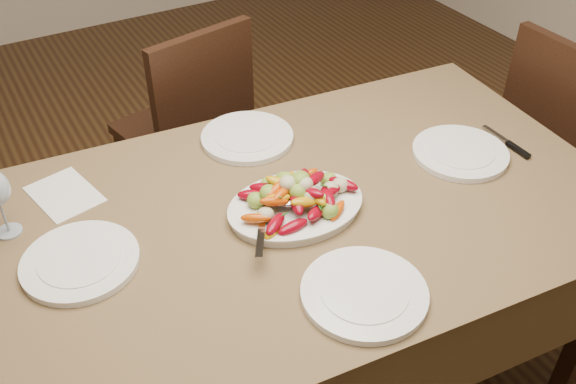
% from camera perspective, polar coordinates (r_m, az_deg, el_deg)
% --- Properties ---
extents(floor, '(6.00, 6.00, 0.00)m').
position_cam_1_polar(floor, '(2.44, 0.70, -11.60)').
color(floor, '#382311').
rests_on(floor, ground).
extents(dining_table, '(1.92, 1.20, 0.76)m').
position_cam_1_polar(dining_table, '(1.99, 0.00, -10.02)').
color(dining_table, brown).
rests_on(dining_table, ground).
extents(chair_far, '(0.50, 0.50, 0.95)m').
position_cam_1_polar(chair_far, '(2.60, -9.48, 5.49)').
color(chair_far, black).
rests_on(chair_far, ground).
extents(chair_right, '(0.42, 0.42, 0.95)m').
position_cam_1_polar(chair_right, '(2.69, 23.99, 3.53)').
color(chair_right, black).
rests_on(chair_right, ground).
extents(serving_platter, '(0.38, 0.30, 0.02)m').
position_cam_1_polar(serving_platter, '(1.71, 0.68, -1.46)').
color(serving_platter, white).
rests_on(serving_platter, dining_table).
extents(roasted_vegetables, '(0.31, 0.23, 0.09)m').
position_cam_1_polar(roasted_vegetables, '(1.67, 0.69, 0.03)').
color(roasted_vegetables, maroon).
rests_on(roasted_vegetables, serving_platter).
extents(serving_spoon, '(0.27, 0.20, 0.03)m').
position_cam_1_polar(serving_spoon, '(1.64, -0.80, -1.84)').
color(serving_spoon, '#9EA0A8').
rests_on(serving_spoon, serving_platter).
extents(plate_left, '(0.29, 0.29, 0.02)m').
position_cam_1_polar(plate_left, '(1.64, -17.97, -5.92)').
color(plate_left, white).
rests_on(plate_left, dining_table).
extents(plate_right, '(0.28, 0.28, 0.02)m').
position_cam_1_polar(plate_right, '(1.99, 15.06, 3.37)').
color(plate_right, white).
rests_on(plate_right, dining_table).
extents(plate_far, '(0.29, 0.29, 0.02)m').
position_cam_1_polar(plate_far, '(1.99, -3.64, 4.85)').
color(plate_far, white).
rests_on(plate_far, dining_table).
extents(plate_near, '(0.30, 0.30, 0.02)m').
position_cam_1_polar(plate_near, '(1.50, 6.78, -8.93)').
color(plate_near, white).
rests_on(plate_near, dining_table).
extents(menu_card, '(0.19, 0.24, 0.00)m').
position_cam_1_polar(menu_card, '(1.88, -19.25, -0.19)').
color(menu_card, silver).
rests_on(menu_card, dining_table).
extents(table_knife, '(0.02, 0.20, 0.01)m').
position_cam_1_polar(table_knife, '(2.08, 18.95, 4.11)').
color(table_knife, '#9EA0A8').
rests_on(table_knife, dining_table).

